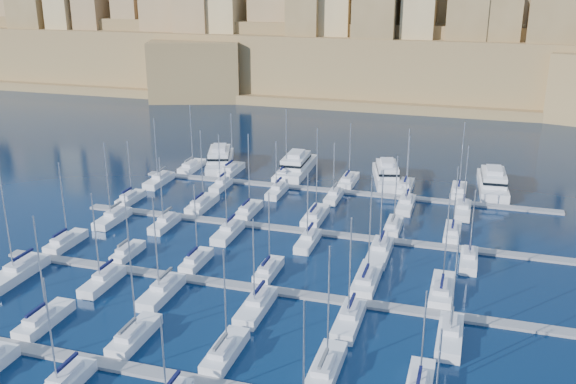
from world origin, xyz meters
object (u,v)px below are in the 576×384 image
(motor_yacht_d, at_px, (493,183))
(motor_yacht_c, at_px, (387,174))
(sailboat_2, at_px, (134,335))
(sailboat_4, at_px, (326,368))
(motor_yacht_a, at_px, (220,159))
(motor_yacht_b, at_px, (296,165))

(motor_yacht_d, bearing_deg, motor_yacht_c, -178.01)
(sailboat_2, xyz_separation_m, sailboat_4, (23.37, 0.19, 0.00))
(sailboat_2, xyz_separation_m, motor_yacht_c, (19.42, 69.75, 0.97))
(motor_yacht_c, height_order, motor_yacht_d, same)
(sailboat_4, xyz_separation_m, motor_yacht_c, (-3.95, 69.56, 0.97))
(sailboat_4, bearing_deg, motor_yacht_d, 76.22)
(motor_yacht_d, bearing_deg, motor_yacht_a, 179.96)
(motor_yacht_a, xyz_separation_m, motor_yacht_d, (59.06, -0.04, 0.00))
(sailboat_4, relative_size, motor_yacht_d, 0.86)
(sailboat_2, bearing_deg, sailboat_4, 0.47)
(motor_yacht_b, relative_size, motor_yacht_c, 1.07)
(motor_yacht_c, bearing_deg, sailboat_2, -105.56)
(motor_yacht_b, xyz_separation_m, motor_yacht_c, (19.84, -0.82, -0.00))
(motor_yacht_a, relative_size, motor_yacht_c, 1.10)
(sailboat_4, distance_m, motor_yacht_a, 81.83)
(sailboat_4, relative_size, motor_yacht_b, 0.86)
(motor_yacht_c, bearing_deg, motor_yacht_b, 177.64)
(motor_yacht_c, xyz_separation_m, motor_yacht_d, (21.19, 0.73, 0.00))
(motor_yacht_a, height_order, motor_yacht_c, same)
(sailboat_2, height_order, motor_yacht_d, sailboat_2)
(sailboat_4, xyz_separation_m, motor_yacht_a, (-41.81, 70.33, 0.97))
(sailboat_4, xyz_separation_m, motor_yacht_b, (-23.79, 70.37, 0.97))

